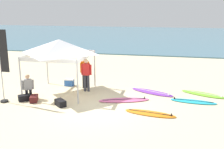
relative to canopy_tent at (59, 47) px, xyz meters
name	(u,v)px	position (x,y,z in m)	size (l,w,h in m)	color
ground_plane	(95,105)	(2.22, -1.39, -2.39)	(80.00, 80.00, 0.00)	beige
sea	(149,36)	(2.22, 29.65, -2.34)	(80.00, 36.00, 0.10)	teal
canopy_tent	(59,47)	(0.00, 0.00, 0.00)	(2.94, 2.94, 2.75)	#B7B7BC
surfboard_lime	(203,94)	(7.15, 1.15, -2.35)	(2.26, 1.43, 0.19)	#7AD12D
surfboard_pink	(124,100)	(3.40, -0.55, -2.35)	(2.49, 1.38, 0.19)	pink
surfboard_cyan	(193,101)	(6.57, -0.07, -2.35)	(2.13, 0.77, 0.19)	#23B2CC
surfboard_orange	(150,113)	(4.72, -1.94, -2.35)	(2.20, 0.91, 0.19)	orange
surfboard_purple	(152,92)	(4.61, 0.94, -2.35)	(2.42, 1.56, 0.19)	purple
person_red	(86,73)	(1.23, 0.48, -1.40)	(0.55, 0.26, 1.71)	#383842
person_orange	(85,70)	(0.96, 1.04, -1.40)	(0.41, 0.42, 1.71)	black
person_grey	(28,85)	(-1.17, -1.20, -1.73)	(0.49, 0.37, 1.20)	black
banner_flag	(3,69)	(-1.93, -1.91, -0.81)	(0.60, 0.36, 3.40)	#99999E
gear_bag_near_tent	(60,103)	(0.72, -1.83, -2.25)	(0.60, 0.32, 0.28)	black
gear_bag_by_pole	(25,98)	(-1.19, -1.52, -2.25)	(0.60, 0.32, 0.28)	black
gear_bag_on_sand	(34,99)	(-0.72, -1.55, -2.25)	(0.60, 0.32, 0.28)	#4C1919
cooler_box	(69,82)	(-0.04, 1.25, -2.19)	(0.50, 0.36, 0.39)	#2D60B7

